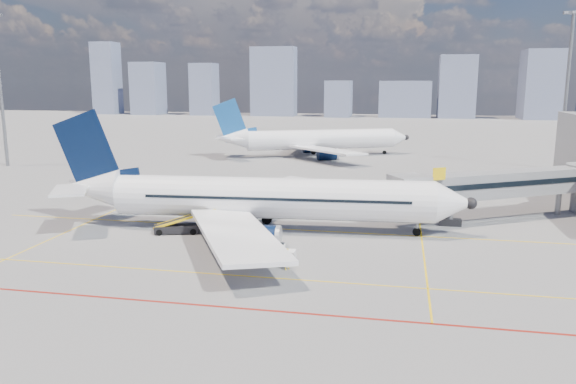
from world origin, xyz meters
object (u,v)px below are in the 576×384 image
second_aircraft (313,140)px  cargo_dolly (240,240)px  belt_loader (179,227)px  ramp_worker (287,259)px  main_aircraft (255,198)px  baggage_tug (282,252)px

second_aircraft → cargo_dolly: 63.40m
belt_loader → ramp_worker: bearing=-49.9°
cargo_dolly → ramp_worker: 6.40m
cargo_dolly → main_aircraft: bearing=92.3°
belt_loader → baggage_tug: bearing=-44.2°
main_aircraft → ramp_worker: main_aircraft is taller
cargo_dolly → ramp_worker: bearing=-39.8°
belt_loader → ramp_worker: (12.43, -8.40, 0.22)m
main_aircraft → second_aircraft: size_ratio=1.11×
main_aircraft → baggage_tug: bearing=-66.3°
main_aircraft → baggage_tug: 10.21m
ramp_worker → second_aircraft: bearing=40.1°
main_aircraft → ramp_worker: (5.47, -10.94, -2.36)m
second_aircraft → belt_loader: bearing=-117.4°
belt_loader → ramp_worker: belt_loader is taller
baggage_tug → belt_loader: 13.11m
second_aircraft → cargo_dolly: (3.38, -63.27, -2.23)m
second_aircraft → baggage_tug: (7.50, -65.07, -2.56)m
baggage_tug → belt_loader: belt_loader is taller
belt_loader → ramp_worker: 15.00m
main_aircraft → belt_loader: size_ratio=6.77×
second_aircraft → ramp_worker: bearing=-106.4°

